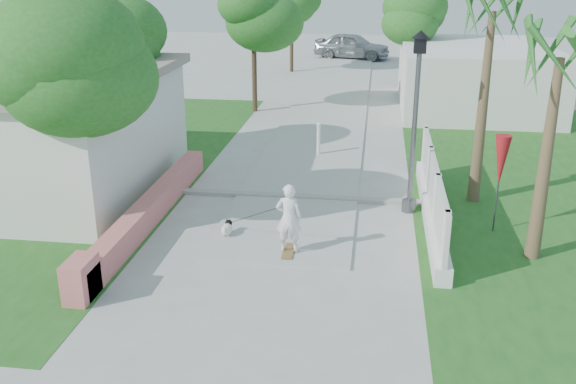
% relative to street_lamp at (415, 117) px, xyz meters
% --- Properties ---
extents(ground, '(90.00, 90.00, 0.00)m').
position_rel_street_lamp_xyz_m(ground, '(-2.90, -5.50, -2.43)').
color(ground, '#B7B7B2').
rests_on(ground, ground).
extents(path_strip, '(3.20, 36.00, 0.06)m').
position_rel_street_lamp_xyz_m(path_strip, '(-2.90, 14.50, -2.40)').
color(path_strip, '#B7B7B2').
rests_on(path_strip, ground).
extents(curb, '(6.50, 0.25, 0.10)m').
position_rel_street_lamp_xyz_m(curb, '(-2.90, 0.50, -2.38)').
color(curb, '#999993').
rests_on(curb, ground).
extents(grass_left, '(8.00, 20.00, 0.01)m').
position_rel_street_lamp_xyz_m(grass_left, '(-9.90, 2.50, -2.42)').
color(grass_left, '#215A1C').
rests_on(grass_left, ground).
extents(grass_right, '(8.00, 20.00, 0.01)m').
position_rel_street_lamp_xyz_m(grass_right, '(4.10, 2.50, -2.42)').
color(grass_right, '#215A1C').
rests_on(grass_right, ground).
extents(pink_wall, '(0.45, 8.20, 0.80)m').
position_rel_street_lamp_xyz_m(pink_wall, '(-6.20, -1.95, -2.11)').
color(pink_wall, '#D46E6C').
rests_on(pink_wall, ground).
extents(house_left, '(8.40, 7.40, 3.23)m').
position_rel_street_lamp_xyz_m(house_left, '(-10.90, 0.50, -0.79)').
color(house_left, silver).
rests_on(house_left, ground).
extents(lattice_fence, '(0.35, 7.00, 1.50)m').
position_rel_street_lamp_xyz_m(lattice_fence, '(0.50, -0.50, -1.88)').
color(lattice_fence, white).
rests_on(lattice_fence, ground).
extents(building_right, '(6.00, 8.00, 2.60)m').
position_rel_street_lamp_xyz_m(building_right, '(3.10, 12.50, -1.13)').
color(building_right, silver).
rests_on(building_right, ground).
extents(street_lamp, '(0.44, 0.44, 4.44)m').
position_rel_street_lamp_xyz_m(street_lamp, '(0.00, 0.00, 0.00)').
color(street_lamp, '#59595E').
rests_on(street_lamp, ground).
extents(bollard, '(0.14, 0.14, 1.09)m').
position_rel_street_lamp_xyz_m(bollard, '(-2.70, 4.50, -1.84)').
color(bollard, white).
rests_on(bollard, ground).
extents(patio_umbrella, '(0.36, 0.36, 2.30)m').
position_rel_street_lamp_xyz_m(patio_umbrella, '(1.90, -1.00, -0.74)').
color(patio_umbrella, '#59595E').
rests_on(patio_umbrella, ground).
extents(tree_left_near, '(3.60, 3.60, 5.28)m').
position_rel_street_lamp_xyz_m(tree_left_near, '(-7.38, -2.52, 1.40)').
color(tree_left_near, '#4C3826').
rests_on(tree_left_near, ground).
extents(tree_left_mid, '(3.20, 3.20, 4.85)m').
position_rel_street_lamp_xyz_m(tree_left_mid, '(-8.38, 2.98, 1.07)').
color(tree_left_mid, '#4C3826').
rests_on(tree_left_mid, ground).
extents(tree_path_left, '(3.40, 3.40, 5.23)m').
position_rel_street_lamp_xyz_m(tree_path_left, '(-5.88, 10.48, 1.39)').
color(tree_path_left, '#4C3826').
rests_on(tree_path_left, ground).
extents(tree_path_right, '(3.00, 3.00, 4.79)m').
position_rel_street_lamp_xyz_m(tree_path_right, '(0.32, 14.48, 1.07)').
color(tree_path_right, '#4C3826').
rests_on(tree_path_right, ground).
extents(tree_path_far, '(3.20, 3.20, 5.17)m').
position_rel_street_lamp_xyz_m(tree_path_far, '(-5.68, 20.48, 1.39)').
color(tree_path_far, '#4C3826').
rests_on(tree_path_far, ground).
extents(palm_far, '(1.80, 1.80, 5.30)m').
position_rel_street_lamp_xyz_m(palm_far, '(1.70, 1.00, 2.06)').
color(palm_far, brown).
rests_on(palm_far, ground).
extents(palm_near, '(1.80, 1.80, 4.70)m').
position_rel_street_lamp_xyz_m(palm_near, '(2.50, -2.30, 1.53)').
color(palm_near, brown).
rests_on(palm_near, ground).
extents(skateboarder, '(1.81, 1.29, 1.60)m').
position_rel_street_lamp_xyz_m(skateboarder, '(-3.29, -2.54, -1.72)').
color(skateboarder, olive).
rests_on(skateboarder, ground).
extents(dog, '(0.25, 0.55, 0.37)m').
position_rel_street_lamp_xyz_m(dog, '(-4.16, -2.16, -2.22)').
color(dog, silver).
rests_on(dog, ground).
extents(parked_car, '(5.00, 2.95, 1.60)m').
position_rel_street_lamp_xyz_m(parked_car, '(-2.57, 25.85, -1.63)').
color(parked_car, '#9C9EA3').
rests_on(parked_car, ground).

